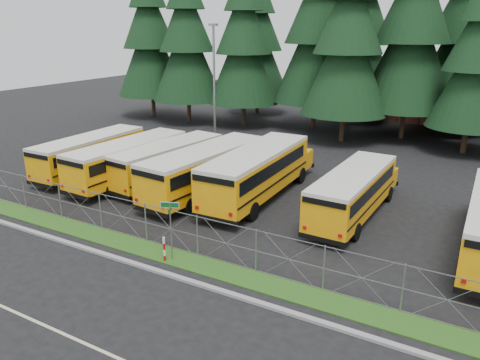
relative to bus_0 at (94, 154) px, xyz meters
The scene contains 25 objects.
ground 15.74m from the bus_0, 22.07° to the right, with size 120.00×120.00×0.00m, color black.
curb 17.13m from the bus_0, 31.75° to the right, with size 50.00×0.25×0.12m, color gray.
grass_verge 16.45m from the bus_0, 27.59° to the right, with size 50.00×1.40×0.06m, color #1C4F16.
road_lane_line 20.15m from the bus_0, 43.71° to the right, with size 50.00×0.12×0.01m, color beige.
chainlink_fence 16.08m from the bus_0, 25.37° to the right, with size 44.00×0.10×2.00m, color gray, non-canonical shape.
brick_building 39.84m from the bus_0, 58.96° to the left, with size 22.00×10.00×6.00m, color brown.
bus_0 is the anchor object (origin of this frame).
bus_1 3.69m from the bus_0, ahead, with size 2.53×10.73×2.81m, color #FFAF08, non-canonical shape.
bus_2 6.12m from the bus_0, ahead, with size 2.43×10.28×2.69m, color #FFAF08, non-canonical shape.
bus_3 9.50m from the bus_0, ahead, with size 2.68×11.34×2.97m, color #FFAF08, non-canonical shape.
bus_4 12.55m from the bus_0, ahead, with size 2.76×11.71×3.07m, color #FFAF08, non-canonical shape.
bus_6 18.39m from the bus_0, ahead, with size 2.41×10.22×2.68m, color #FFAF08, non-canonical shape.
street_sign 15.00m from the bus_0, 31.47° to the right, with size 0.79×0.52×2.81m.
striped_bollard 14.95m from the bus_0, 32.75° to the right, with size 0.11×0.11×1.20m, color #B20C0C.
light_standard 11.94m from the bus_0, 72.85° to the left, with size 0.70×0.35×10.14m.
conifer_0 22.80m from the bus_0, 118.55° to the left, with size 7.57×7.57×16.74m, color black, non-canonical shape.
conifer_1 20.13m from the bus_0, 104.86° to the left, with size 7.40×7.40×16.36m, color black, non-canonical shape.
conifer_2 20.72m from the bus_0, 86.63° to the left, with size 7.27×7.27×16.08m, color black, non-canonical shape.
conifer_3 24.74m from the bus_0, 70.19° to the left, with size 8.32×8.32×18.41m, color black, non-canonical shape.
conifer_4 22.88m from the bus_0, 55.64° to the left, with size 7.68×7.68×17.00m, color black, non-canonical shape.
conifer_5 28.59m from the bus_0, 52.31° to the left, with size 8.50×8.50×18.81m, color black, non-canonical shape.
conifer_6 29.85m from the bus_0, 40.32° to the left, with size 6.61×6.61×14.61m, color black, non-canonical shape.
conifer_10 27.45m from the bus_0, 91.92° to the left, with size 7.21×7.21×15.95m, color black, non-canonical shape.
conifer_11 30.78m from the bus_0, 69.14° to the left, with size 8.07×8.07×17.84m, color black, non-canonical shape.
conifer_12 34.70m from the bus_0, 52.71° to the left, with size 8.43×8.43×18.64m, color black, non-canonical shape.
Camera 1 is at (10.16, -16.78, 10.10)m, focal length 35.00 mm.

